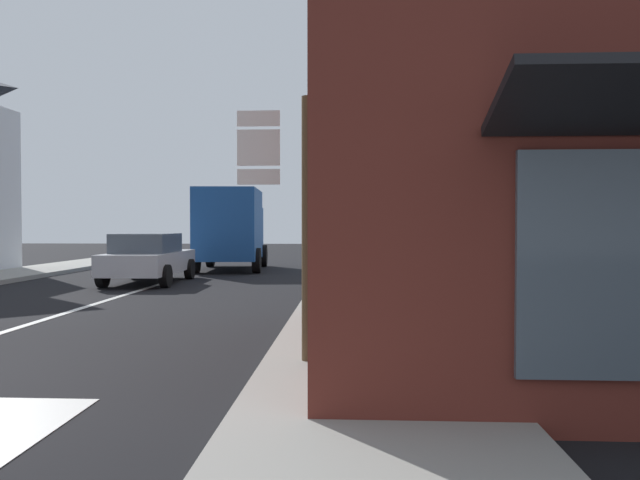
% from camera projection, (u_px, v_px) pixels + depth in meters
% --- Properties ---
extents(ground_plane, '(80.00, 80.00, 0.00)m').
position_uv_depth(ground_plane, '(142.00, 290.00, 15.94)').
color(ground_plane, black).
extents(sidewalk_right, '(2.52, 44.00, 0.14)m').
position_uv_depth(sidewalk_right, '(361.00, 298.00, 13.65)').
color(sidewalk_right, gray).
rests_on(sidewalk_right, ground).
extents(lane_centre_stripe, '(0.16, 12.00, 0.01)m').
position_uv_depth(lane_centre_stripe, '(72.00, 311.00, 11.94)').
color(lane_centre_stripe, silver).
rests_on(lane_centre_stripe, ground).
extents(sedan_far, '(2.05, 4.24, 1.47)m').
position_uv_depth(sedan_far, '(149.00, 257.00, 17.81)').
color(sedan_far, '#B7BABF').
rests_on(sedan_far, ground).
extents(delivery_truck, '(2.78, 5.14, 3.05)m').
position_uv_depth(delivery_truck, '(231.00, 227.00, 23.03)').
color(delivery_truck, '#19478C').
rests_on(delivery_truck, ground).
extents(route_sign_post, '(1.66, 0.14, 3.20)m').
position_uv_depth(route_sign_post, '(308.00, 208.00, 6.99)').
color(route_sign_post, brown).
rests_on(route_sign_post, ground).
extents(traffic_light_far_right, '(0.30, 0.49, 3.29)m').
position_uv_depth(traffic_light_far_right, '(333.00, 207.00, 24.28)').
color(traffic_light_far_right, '#47474C').
rests_on(traffic_light_far_right, ground).
extents(traffic_light_near_right, '(0.30, 0.49, 3.57)m').
position_uv_depth(traffic_light_near_right, '(325.00, 193.00, 17.29)').
color(traffic_light_near_right, '#47474C').
rests_on(traffic_light_near_right, ground).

